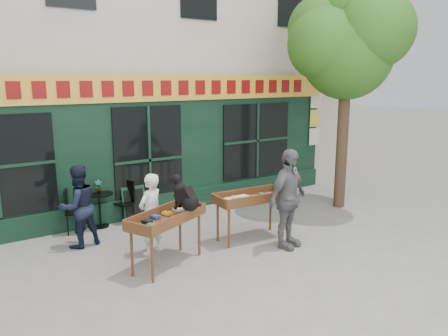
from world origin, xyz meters
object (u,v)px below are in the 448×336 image
Objects in this scene: book_cart_center at (167,220)px; man_left at (78,206)px; bistro_table at (99,203)px; dog at (185,192)px; woman at (151,214)px; book_cart_right at (251,200)px; man_right at (288,199)px.

book_cart_center is 1.01× the size of man_left.
man_left is (-0.70, -0.89, 0.26)m from bistro_table.
man_left is (-1.35, 1.80, -0.48)m from dog.
woman reaches higher than book_cart_center.
bistro_table is (-0.30, 1.99, -0.22)m from woman.
woman is 0.99× the size of book_cart_right.
book_cart_right is (2.00, -0.45, 0.06)m from woman.
man_left is (-3.30, 2.30, -0.16)m from man_right.
bistro_table is (-0.30, 2.64, -0.28)m from book_cart_center.
dog is 2.30m from man_left.
man_left is at bearing -71.70° from woman.
man_right is (1.95, -0.50, -0.32)m from dog.
dog reaches higher than book_cart_center.
woman is at bearing 120.39° from man_left.
woman is (-0.35, 0.70, -0.53)m from dog.
dog is at bearing -166.88° from book_cart_right.
bistro_table is (-2.60, 3.19, -0.42)m from man_right.
dog is 0.39× the size of book_cart_right.
man_right is at bearing 128.63° from woman.
man_right is at bearing -37.24° from book_cart_center.
man_right reaches higher than woman.
book_cart_center is 2.37m from man_right.
book_cart_center is 1.05× the size of book_cart_right.
dog is at bearing -32.00° from book_cart_center.
dog is 0.94m from woman.
bistro_table is at bearing 72.62° from book_cart_center.
dog is 0.31× the size of man_right.
book_cart_right is 0.80× the size of man_right.
dog is at bearing 92.69° from woman.
woman is 1.49m from man_left.
woman is 2.60m from man_right.
bistro_table is (-2.30, 2.44, -0.28)m from book_cart_right.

